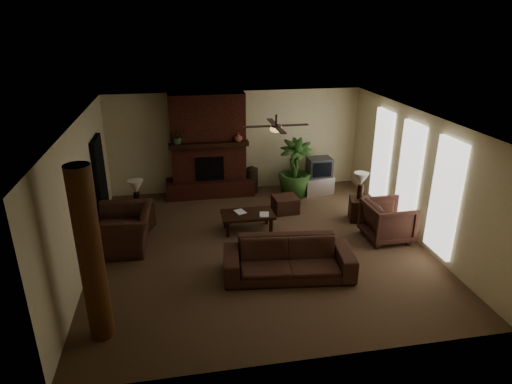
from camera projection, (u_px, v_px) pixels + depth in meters
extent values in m
plane|color=brown|center=(259.00, 245.00, 9.58)|extent=(7.00, 7.00, 0.00)
plane|color=silver|center=(260.00, 118.00, 8.54)|extent=(7.00, 7.00, 0.00)
plane|color=beige|center=(236.00, 142.00, 12.25)|extent=(7.00, 0.00, 7.00)
plane|color=beige|center=(308.00, 278.00, 5.86)|extent=(7.00, 0.00, 7.00)
plane|color=beige|center=(82.00, 197.00, 8.48)|extent=(0.00, 7.00, 7.00)
plane|color=beige|center=(416.00, 175.00, 9.64)|extent=(0.00, 7.00, 7.00)
cube|color=#562217|center=(208.00, 145.00, 11.89)|extent=(2.00, 0.50, 2.80)
cube|color=#562217|center=(210.00, 187.00, 12.24)|extent=(2.40, 0.70, 0.45)
cube|color=black|center=(210.00, 169.00, 11.87)|extent=(0.75, 0.04, 0.65)
cube|color=black|center=(209.00, 145.00, 11.60)|extent=(2.10, 0.28, 0.12)
cube|color=white|center=(381.00, 157.00, 11.11)|extent=(0.08, 0.85, 2.35)
cube|color=white|center=(409.00, 175.00, 9.83)|extent=(0.08, 0.85, 2.35)
cube|color=white|center=(445.00, 198.00, 8.55)|extent=(0.08, 0.85, 2.35)
cylinder|color=#5B3316|center=(91.00, 256.00, 6.37)|extent=(0.36, 0.36, 2.80)
cube|color=black|center=(101.00, 182.00, 10.26)|extent=(0.10, 1.00, 2.10)
cylinder|color=black|center=(276.00, 120.00, 8.92)|extent=(0.04, 0.04, 0.24)
cylinder|color=black|center=(276.00, 126.00, 8.97)|extent=(0.20, 0.20, 0.06)
ellipsoid|color=#F2BF72|center=(276.00, 129.00, 8.99)|extent=(0.26, 0.26, 0.14)
cube|color=black|center=(295.00, 125.00, 9.03)|extent=(0.55, 0.12, 0.01)
cube|color=black|center=(257.00, 127.00, 8.90)|extent=(0.55, 0.12, 0.01)
cube|color=black|center=(272.00, 121.00, 9.33)|extent=(0.12, 0.55, 0.01)
cube|color=black|center=(281.00, 130.00, 8.60)|extent=(0.12, 0.55, 0.01)
imported|color=#45281D|center=(289.00, 253.00, 8.31)|extent=(2.53, 1.00, 0.96)
imported|color=#45281D|center=(123.00, 223.00, 9.29)|extent=(0.92, 1.36, 1.16)
imported|color=#45281D|center=(388.00, 219.00, 9.68)|extent=(0.91, 0.97, 0.97)
cube|color=black|center=(248.00, 215.00, 10.12)|extent=(1.20, 0.70, 0.06)
cube|color=black|center=(227.00, 229.00, 9.89)|extent=(0.07, 0.07, 0.37)
cube|color=black|center=(271.00, 226.00, 10.05)|extent=(0.07, 0.07, 0.37)
cube|color=black|center=(225.00, 220.00, 10.34)|extent=(0.07, 0.07, 0.37)
cube|color=black|center=(266.00, 217.00, 10.51)|extent=(0.07, 0.07, 0.37)
cube|color=#45281D|center=(285.00, 204.00, 11.19)|extent=(0.64, 0.64, 0.40)
cube|color=silver|center=(317.00, 185.00, 12.34)|extent=(0.92, 0.63, 0.50)
cube|color=#38383A|center=(319.00, 167.00, 12.20)|extent=(0.66, 0.51, 0.52)
cube|color=black|center=(322.00, 170.00, 11.96)|extent=(0.52, 0.04, 0.40)
cylinder|color=black|center=(252.00, 180.00, 12.39)|extent=(0.34, 0.34, 0.70)
sphere|color=black|center=(252.00, 172.00, 12.29)|extent=(0.34, 0.34, 0.34)
imported|color=#2F5220|center=(294.00, 181.00, 12.09)|extent=(1.10, 1.70, 0.89)
cube|color=black|center=(141.00, 218.00, 10.25)|extent=(0.65, 0.65, 0.55)
cylinder|color=black|center=(137.00, 200.00, 10.09)|extent=(0.17, 0.17, 0.35)
cone|color=beige|center=(136.00, 187.00, 9.97)|extent=(0.43, 0.43, 0.30)
cube|color=black|center=(360.00, 209.00, 10.70)|extent=(0.61, 0.61, 0.55)
cylinder|color=black|center=(360.00, 192.00, 10.57)|extent=(0.15, 0.15, 0.35)
cone|color=beige|center=(361.00, 179.00, 10.45)|extent=(0.38, 0.38, 0.30)
imported|color=#2F5220|center=(177.00, 138.00, 11.39)|extent=(0.44, 0.48, 0.33)
imported|color=brown|center=(238.00, 137.00, 11.63)|extent=(0.25, 0.26, 0.22)
imported|color=#999999|center=(236.00, 208.00, 10.05)|extent=(0.21, 0.09, 0.29)
imported|color=#999999|center=(260.00, 209.00, 9.97)|extent=(0.21, 0.06, 0.29)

